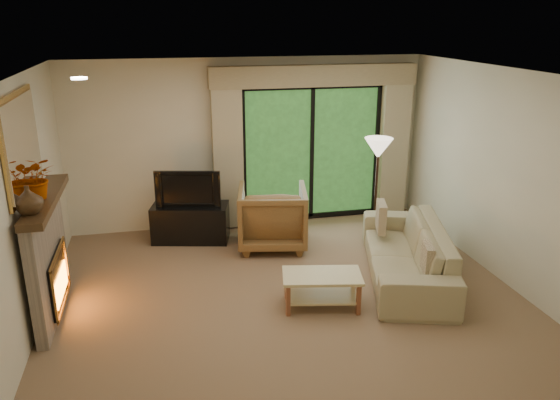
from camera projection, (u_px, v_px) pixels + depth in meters
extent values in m
plane|color=#84664A|center=(286.00, 294.00, 6.55)|extent=(5.50, 5.50, 0.00)
plane|color=white|center=(286.00, 74.00, 5.71)|extent=(5.50, 5.50, 0.00)
plane|color=beige|center=(249.00, 143.00, 8.44)|extent=(5.00, 0.00, 5.00)
plane|color=beige|center=(368.00, 298.00, 3.82)|extent=(5.00, 0.00, 5.00)
plane|color=beige|center=(24.00, 210.00, 5.55)|extent=(0.00, 5.00, 5.00)
plane|color=beige|center=(503.00, 176.00, 6.70)|extent=(0.00, 5.00, 5.00)
cube|color=tan|center=(228.00, 153.00, 8.25)|extent=(0.45, 0.18, 2.35)
cube|color=tan|center=(394.00, 144.00, 8.81)|extent=(0.45, 0.18, 2.35)
cube|color=#9A8763|center=(315.00, 76.00, 8.19)|extent=(3.20, 0.24, 0.32)
cube|color=black|center=(191.00, 223.00, 8.05)|extent=(1.18, 0.73, 0.55)
imported|color=black|center=(189.00, 187.00, 7.88)|extent=(0.94, 0.33, 0.54)
imported|color=brown|center=(272.00, 217.00, 7.80)|extent=(1.12, 1.14, 0.89)
imported|color=tan|center=(407.00, 252.00, 6.90)|extent=(1.54, 2.50, 0.68)
cube|color=brown|center=(427.00, 258.00, 6.19)|extent=(0.18, 0.35, 0.34)
cube|color=brown|center=(381.00, 217.00, 7.43)|extent=(0.22, 0.42, 0.40)
imported|color=#3E2B18|center=(28.00, 200.00, 5.20)|extent=(0.27, 0.27, 0.28)
imported|color=#993903|center=(36.00, 178.00, 5.59)|extent=(0.42, 0.37, 0.46)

